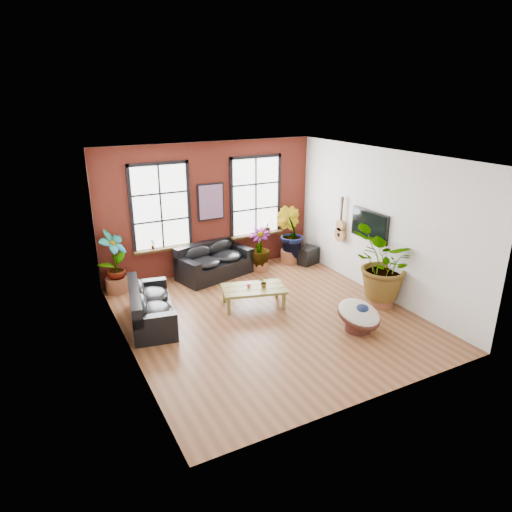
{
  "coord_description": "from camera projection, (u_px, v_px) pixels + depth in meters",
  "views": [
    {
      "loc": [
        -4.41,
        -7.85,
        4.69
      ],
      "look_at": [
        0.0,
        0.6,
        1.25
      ],
      "focal_mm": 32.0,
      "sensor_mm": 36.0,
      "label": 1
    }
  ],
  "objects": [
    {
      "name": "sofa_left",
      "position": [
        149.0,
        307.0,
        9.72
      ],
      "size": [
        1.21,
        2.17,
        0.81
      ],
      "rotation": [
        0.0,
        0.0,
        1.39
      ],
      "color": "black",
      "rests_on": "ground"
    },
    {
      "name": "pot_back_left",
      "position": [
        117.0,
        285.0,
        11.28
      ],
      "size": [
        0.67,
        0.67,
        0.38
      ],
      "rotation": [
        0.0,
        0.0,
        -0.33
      ],
      "color": "brown",
      "rests_on": "ground"
    },
    {
      "name": "floor_plant_mid",
      "position": [
        260.0,
        247.0,
        12.5
      ],
      "size": [
        0.85,
        0.85,
        1.07
      ],
      "primitive_type": "imported",
      "rotation": [
        0.0,
        0.0,
        5.5
      ],
      "color": "#1F5C18",
      "rests_on": "ground"
    },
    {
      "name": "poster",
      "position": [
        211.0,
        202.0,
        12.04
      ],
      "size": [
        0.74,
        0.06,
        0.98
      ],
      "color": "black",
      "rests_on": "room"
    },
    {
      "name": "tv_wall_unit",
      "position": [
        361.0,
        226.0,
        11.3
      ],
      "size": [
        0.13,
        1.86,
        1.2
      ],
      "color": "black",
      "rests_on": "room"
    },
    {
      "name": "sill_plant_left",
      "position": [
        153.0,
        244.0,
        11.59
      ],
      "size": [
        0.17,
        0.17,
        0.27
      ],
      "primitive_type": "imported",
      "rotation": [
        0.0,
        0.0,
        0.79
      ],
      "color": "#1F5C18",
      "rests_on": "room"
    },
    {
      "name": "papasan_chair",
      "position": [
        359.0,
        315.0,
        9.39
      ],
      "size": [
        1.18,
        1.18,
        0.69
      ],
      "rotation": [
        0.0,
        0.0,
        0.36
      ],
      "color": "#442018",
      "rests_on": "ground"
    },
    {
      "name": "pot_back_right",
      "position": [
        290.0,
        256.0,
        13.23
      ],
      "size": [
        0.7,
        0.7,
        0.39
      ],
      "rotation": [
        0.0,
        0.0,
        0.4
      ],
      "color": "brown",
      "rests_on": "ground"
    },
    {
      "name": "floor_plant_right_wall",
      "position": [
        385.0,
        265.0,
        10.27
      ],
      "size": [
        2.02,
        1.95,
        1.71
      ],
      "primitive_type": "imported",
      "rotation": [
        0.0,
        0.0,
        3.69
      ],
      "color": "#1F5C18",
      "rests_on": "ground"
    },
    {
      "name": "coffee_table",
      "position": [
        254.0,
        290.0,
        10.47
      ],
      "size": [
        1.6,
        1.18,
        0.55
      ],
      "rotation": [
        0.0,
        0.0,
        -0.28
      ],
      "color": "brown",
      "rests_on": "ground"
    },
    {
      "name": "floor_plant_back_left",
      "position": [
        114.0,
        259.0,
        11.02
      ],
      "size": [
        0.92,
        0.89,
        1.45
      ],
      "primitive_type": "imported",
      "rotation": [
        0.0,
        0.0,
        0.69
      ],
      "color": "#1F5C18",
      "rests_on": "ground"
    },
    {
      "name": "media_box",
      "position": [
        307.0,
        255.0,
        13.15
      ],
      "size": [
        0.71,
        0.65,
        0.49
      ],
      "rotation": [
        0.0,
        0.0,
        0.31
      ],
      "color": "black",
      "rests_on": "ground"
    },
    {
      "name": "floor_plant_back_right",
      "position": [
        290.0,
        233.0,
        13.02
      ],
      "size": [
        0.95,
        1.02,
        1.48
      ],
      "primitive_type": "imported",
      "rotation": [
        0.0,
        0.0,
        2.05
      ],
      "color": "#1F5C18",
      "rests_on": "ground"
    },
    {
      "name": "sill_plant_right",
      "position": [
        268.0,
        227.0,
        13.05
      ],
      "size": [
        0.19,
        0.19,
        0.27
      ],
      "primitive_type": "imported",
      "rotation": [
        0.0,
        0.0,
        3.49
      ],
      "color": "#1F5C18",
      "rests_on": "room"
    },
    {
      "name": "pot_mid",
      "position": [
        260.0,
        264.0,
        12.68
      ],
      "size": [
        0.53,
        0.53,
        0.34
      ],
      "rotation": [
        0.0,
        0.0,
        -0.15
      ],
      "color": "brown",
      "rests_on": "ground"
    },
    {
      "name": "table_plant",
      "position": [
        264.0,
        282.0,
        10.44
      ],
      "size": [
        0.27,
        0.25,
        0.24
      ],
      "primitive_type": "imported",
      "rotation": [
        0.0,
        0.0,
        0.35
      ],
      "color": "#1F5C18",
      "rests_on": "coffee_table"
    },
    {
      "name": "sofa_back",
      "position": [
        213.0,
        262.0,
        12.2
      ],
      "size": [
        2.14,
        1.43,
        0.9
      ],
      "rotation": [
        0.0,
        0.0,
        0.26
      ],
      "color": "black",
      "rests_on": "ground"
    },
    {
      "name": "room",
      "position": [
        266.0,
        240.0,
        9.58
      ],
      "size": [
        6.04,
        6.54,
        3.54
      ],
      "color": "brown",
      "rests_on": "ground"
    },
    {
      "name": "pot_right_wall",
      "position": [
        381.0,
        297.0,
        10.56
      ],
      "size": [
        0.58,
        0.58,
        0.41
      ],
      "rotation": [
        0.0,
        0.0,
        -0.04
      ],
      "color": "brown",
      "rests_on": "ground"
    }
  ]
}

